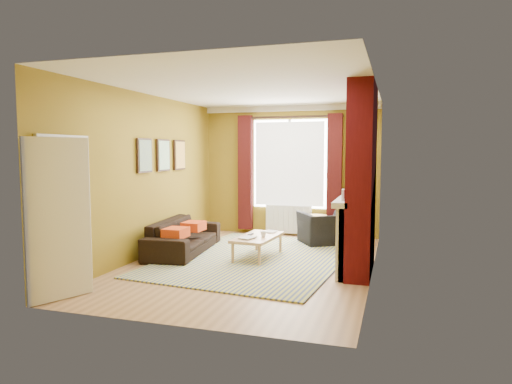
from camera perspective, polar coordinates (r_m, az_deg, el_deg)
ground at (r=7.49m, az=-0.57°, el=-8.96°), size 5.50×5.50×0.00m
room_walls at (r=7.38m, az=4.79°, el=1.70°), size 3.82×5.54×2.83m
striped_rug at (r=7.85m, az=0.19°, el=-8.22°), size 3.20×4.17×0.02m
sofa at (r=8.34m, az=-9.02°, el=-5.47°), size 1.00×2.11×0.60m
armchair at (r=9.08m, az=8.77°, el=-4.51°), size 1.27×1.23×0.63m
coffee_table at (r=7.80m, az=0.22°, el=-5.81°), size 0.67×1.20×0.39m
wicker_stool at (r=9.58m, az=7.65°, el=-4.36°), size 0.43×0.43×0.51m
floor_lamp at (r=9.19m, az=12.97°, el=0.82°), size 0.27×0.27×1.46m
book_a at (r=7.61m, az=-1.69°, el=-5.66°), size 0.28×0.33×0.03m
book_b at (r=8.18m, az=1.26°, el=-4.93°), size 0.19×0.26×0.02m
mug at (r=7.68m, az=0.94°, el=-5.31°), size 0.12×0.12×0.09m
tv_remote at (r=7.88m, az=-0.68°, el=-5.30°), size 0.06×0.16×0.02m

